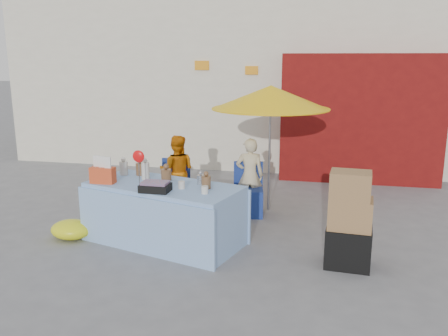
% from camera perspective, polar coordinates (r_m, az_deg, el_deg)
% --- Properties ---
extents(ground, '(80.00, 80.00, 0.00)m').
position_cam_1_polar(ground, '(6.47, -2.22, -9.80)').
color(ground, slate).
rests_on(ground, ground).
extents(backdrop, '(14.00, 8.00, 7.80)m').
position_cam_1_polar(backdrop, '(13.33, 8.19, 15.56)').
color(backdrop, silver).
rests_on(backdrop, ground).
extents(market_table, '(2.37, 1.59, 1.31)m').
position_cam_1_polar(market_table, '(6.64, -7.26, -5.36)').
color(market_table, '#92BFEB').
rests_on(market_table, ground).
extents(chair_left, '(0.55, 0.54, 0.85)m').
position_cam_1_polar(chair_left, '(8.06, -5.92, -3.25)').
color(chair_left, navy).
rests_on(chair_left, ground).
extents(chair_right, '(0.55, 0.54, 0.85)m').
position_cam_1_polar(chair_right, '(7.77, 2.90, -3.81)').
color(chair_right, navy).
rests_on(chair_right, ground).
extents(vendor_orange, '(0.68, 0.57, 1.25)m').
position_cam_1_polar(vendor_orange, '(8.08, -5.67, -0.46)').
color(vendor_orange, orange).
rests_on(vendor_orange, ground).
extents(vendor_beige, '(0.50, 0.37, 1.25)m').
position_cam_1_polar(vendor_beige, '(7.80, 3.11, -0.93)').
color(vendor_beige, beige).
rests_on(vendor_beige, ground).
extents(umbrella, '(1.90, 1.90, 2.09)m').
position_cam_1_polar(umbrella, '(7.70, 5.64, 8.40)').
color(umbrella, gray).
rests_on(umbrella, ground).
extents(box_stack, '(0.58, 0.49, 1.21)m').
position_cam_1_polar(box_stack, '(6.00, 14.84, -6.45)').
color(box_stack, black).
rests_on(box_stack, ground).
extents(tarp_bundle, '(0.69, 0.60, 0.27)m').
position_cam_1_polar(tarp_bundle, '(7.14, -17.86, -7.05)').
color(tarp_bundle, yellow).
rests_on(tarp_bundle, ground).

